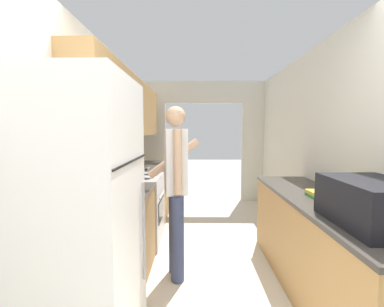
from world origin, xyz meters
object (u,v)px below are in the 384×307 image
book_stack (323,195)px  suitcase (373,203)px  range_oven (138,209)px  refrigerator (79,224)px  knife (147,169)px  person (176,187)px

book_stack → suitcase: bearing=-91.9°
range_oven → suitcase: size_ratio=1.55×
refrigerator → range_oven: (-0.03, 1.78, -0.46)m
refrigerator → range_oven: refrigerator is taller
range_oven → knife: 0.76m
refrigerator → person: size_ratio=1.05×
range_oven → book_stack: (1.92, -1.05, 0.47)m
refrigerator → book_stack: refrigerator is taller
person → knife: (-0.56, 1.44, -0.04)m
refrigerator → range_oven: bearing=91.0°
suitcase → book_stack: bearing=88.1°
range_oven → suitcase: 2.63m
refrigerator → book_stack: (1.89, 0.73, 0.01)m
book_stack → refrigerator: bearing=-158.8°
book_stack → knife: 2.53m
range_oven → book_stack: bearing=-28.6°
person → knife: bearing=8.9°
refrigerator → person: refrigerator is taller
refrigerator → knife: refrigerator is taller
range_oven → knife: bearing=88.6°
person → suitcase: bearing=-136.6°
range_oven → knife: range_oven is taller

